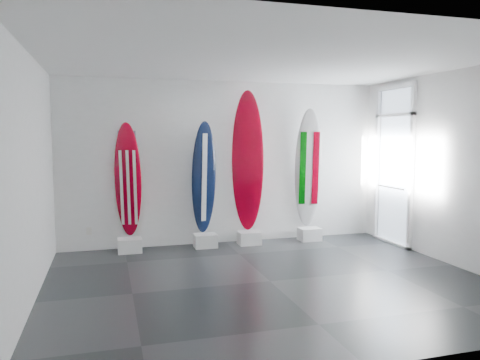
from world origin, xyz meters
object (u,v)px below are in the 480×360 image
object	(u,v)px
surfboard_usa	(128,181)
surfboard_navy	(204,178)
surfboard_swiss	(248,161)
surfboard_italy	(308,168)

from	to	relation	value
surfboard_usa	surfboard_navy	world-z (taller)	surfboard_navy
surfboard_usa	surfboard_swiss	xyz separation A→B (m)	(2.15, 0.00, 0.30)
surfboard_swiss	surfboard_italy	xyz separation A→B (m)	(1.21, 0.00, -0.15)
surfboard_swiss	surfboard_italy	bearing A→B (deg)	19.73
surfboard_italy	surfboard_usa	bearing A→B (deg)	-166.30
surfboard_usa	surfboard_italy	xyz separation A→B (m)	(3.36, 0.00, 0.14)
surfboard_usa	surfboard_italy	bearing A→B (deg)	8.51
surfboard_usa	surfboard_navy	bearing A→B (deg)	8.51
surfboard_usa	surfboard_navy	distance (m)	1.33
surfboard_swiss	surfboard_italy	size ratio (longest dim) A/B	1.13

